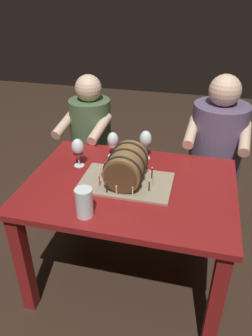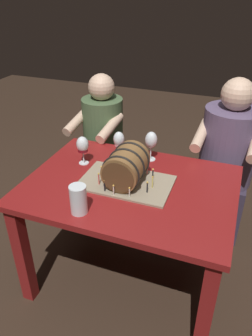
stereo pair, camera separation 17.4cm
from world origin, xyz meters
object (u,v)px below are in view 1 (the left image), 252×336
Objects in this scene: beer_pint at (84,203)px; wine_glass_rose at (113,141)px; person_seated_left at (92,154)px; wine_glass_red at (78,148)px; barrel_cake at (126,169)px; person_seated_right at (214,160)px; wine_glass_empty at (146,139)px; dining_table at (130,201)px.

wine_glass_rose is at bearing 92.91° from beer_pint.
person_seated_left is at bearing 126.45° from wine_glass_rose.
wine_glass_red is 0.24m from wine_glass_rose.
barrel_cake is 0.35m from wine_glass_red.
barrel_cake reaches higher than beer_pint.
person_seated_right is at bearing 31.61° from wine_glass_rose.
wine_glass_red is (-0.32, 0.12, 0.02)m from barrel_cake.
person_seated_left is (-0.32, 1.00, -0.29)m from beer_pint.
person_seated_right reaches higher than wine_glass_rose.
barrel_cake is 0.33m from wine_glass_rose.
wine_glass_red is 1.07× the size of wine_glass_rose.
wine_glass_empty is (0.37, 0.19, 0.01)m from wine_glass_red.
wine_glass_empty is 0.64m from person_seated_right.
person_seated_left reaches higher than wine_glass_rose.
barrel_cake reaches higher than dining_table.
wine_glass_red is 1.02m from person_seated_right.
wine_glass_rose is 0.14× the size of person_seated_right.
wine_glass_rose is 1.12× the size of beer_pint.
wine_glass_red is (-0.34, 0.12, 0.24)m from dining_table.
person_seated_left is at bearing 124.52° from dining_table.
person_seated_right is (0.44, 0.37, -0.29)m from wine_glass_empty.
wine_glass_empty is (0.03, 0.31, 0.25)m from dining_table.
wine_glass_empty is at bearing 27.13° from wine_glass_red.
dining_table is 6.48× the size of wine_glass_red.
person_seated_right is (0.49, 0.68, -0.25)m from barrel_cake.
beer_pint is (-0.15, -0.32, 0.19)m from dining_table.
wine_glass_red is at bearing 158.98° from barrel_cake.
wine_glass_empty is at bearing -140.00° from person_seated_right.
wine_glass_empty reaches higher than wine_glass_red.
barrel_cake is at bearing -56.83° from person_seated_left.
wine_glass_rose is (-0.18, 0.28, 0.23)m from dining_table.
barrel_cake is 0.88m from person_seated_right.
barrel_cake is 0.88m from person_seated_left.
person_seated_right is (0.81, 0.56, -0.28)m from wine_glass_red.
beer_pint is at bearing -65.60° from wine_glass_red.
person_seated_right is (0.47, 0.68, -0.04)m from dining_table.
wine_glass_red is 0.67m from person_seated_left.
barrel_cake is at bearing -125.52° from person_seated_right.
wine_glass_rose is at bearing 121.68° from dining_table.
wine_glass_red is 0.95× the size of wine_glass_empty.
beer_pint is 1.19m from person_seated_right.
person_seated_left is at bearing 143.10° from wine_glass_empty.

